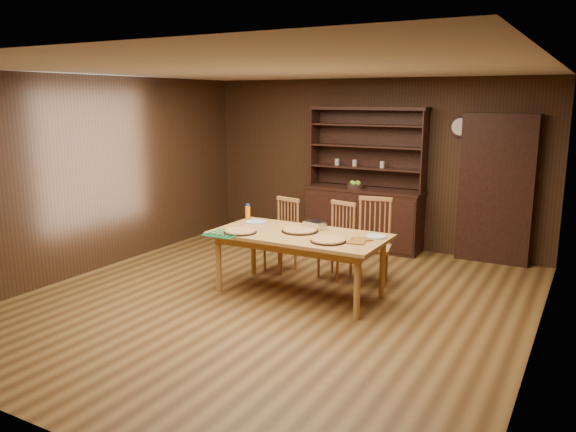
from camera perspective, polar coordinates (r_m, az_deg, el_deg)
The scene contains 20 objects.
floor at distance 6.56m, azimuth -1.44°, elevation -8.63°, with size 6.00×6.00×0.00m, color brown.
room_shell at distance 6.19m, azimuth -1.52°, elevation 5.19°, with size 6.00×6.00×6.00m.
china_hutch at distance 8.79m, azimuth 7.71°, elevation 0.60°, with size 1.84×0.52×2.17m.
doorway at distance 8.37m, azimuth 20.37°, elevation 2.56°, with size 1.00×0.18×2.10m, color black.
wall_clock at distance 8.44m, azimuth 17.13°, elevation 8.66°, with size 0.30×0.05×0.30m.
dining_table at distance 6.58m, azimuth 1.16°, elevation -2.40°, with size 2.03×1.02×0.75m.
chair_left at distance 7.60m, azimuth -0.45°, elevation -1.65°, with size 0.47×0.46×0.98m.
chair_center at distance 7.33m, azimuth 5.15°, elevation -2.19°, with size 0.48×0.47×0.99m.
chair_right at distance 7.18m, azimuth 8.66°, elevation -2.16°, with size 0.52×0.51×1.08m.
pizza_left at distance 6.61m, azimuth -4.88°, elevation -1.56°, with size 0.39×0.39×0.04m.
pizza_right at distance 6.19m, azimuth 4.11°, elevation -2.47°, with size 0.40×0.40×0.04m.
pizza_center at distance 6.64m, azimuth 1.22°, elevation -1.45°, with size 0.44×0.44×0.04m.
cooling_rack at distance 6.55m, azimuth -6.54°, elevation -1.79°, with size 0.36×0.36×0.02m, color #0CA057, non-canonical shape.
plate_left at distance 7.13m, azimuth -3.29°, elevation -0.60°, with size 0.27×0.27×0.02m.
plate_right at distance 6.45m, azimuth 8.89°, elevation -2.07°, with size 0.25×0.25×0.02m.
foil_dish at distance 6.77m, azimuth 2.72°, elevation -0.93°, with size 0.24×0.17×0.10m, color white.
juice_bottle at distance 7.31m, azimuth -4.11°, elevation 0.39°, with size 0.06×0.06×0.20m.
pot_holder_a at distance 6.17m, azimuth 6.95°, elevation -2.66°, with size 0.19×0.19×0.01m, color red.
pot_holder_b at distance 6.32m, azimuth 7.53°, elevation -2.34°, with size 0.19×0.19×0.01m, color red.
fruit_bowl at distance 8.71m, azimuth 6.86°, elevation 3.12°, with size 0.27×0.27×0.12m.
Camera 1 is at (3.14, -5.28, 2.30)m, focal length 35.00 mm.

